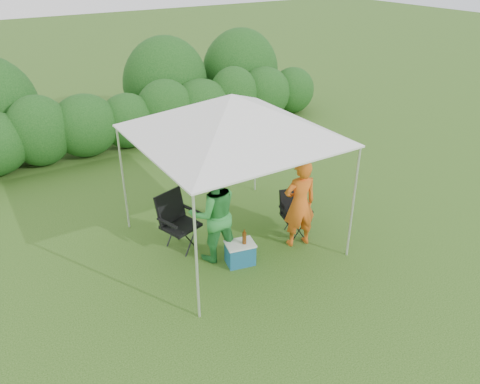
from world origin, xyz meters
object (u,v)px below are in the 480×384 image
chair_right (294,210)px  man (300,204)px  chair_left (176,218)px  woman (214,213)px  cooler (240,253)px  canopy (232,116)px

chair_right → man: size_ratio=0.51×
chair_left → woman: 0.83m
woman → cooler: bearing=137.2°
chair_right → chair_left: size_ratio=0.81×
chair_right → chair_left: bearing=175.5°
man → woman: (-1.52, 0.45, 0.05)m
chair_left → canopy: bearing=-39.2°
canopy → man: bearing=-36.8°
woman → chair_right: bearing=-170.0°
chair_left → man: (1.93, -1.11, 0.24)m
canopy → chair_right: 2.31m
chair_left → cooler: chair_left is taller
cooler → chair_left: bearing=135.3°
canopy → man: (0.97, -0.73, -1.62)m
chair_right → woman: woman is taller
man → chair_left: bearing=-17.9°
canopy → woman: 1.68m
chair_right → chair_left: 2.24m
canopy → chair_right: bearing=-17.8°
canopy → man: size_ratio=1.83×
cooler → man: bearing=10.5°
man → cooler: man is taller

